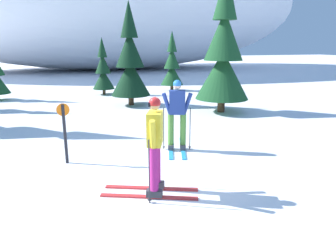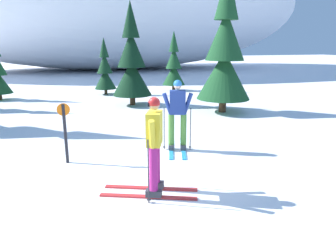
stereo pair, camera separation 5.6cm
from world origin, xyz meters
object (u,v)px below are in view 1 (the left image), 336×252
object	(u,v)px
pine_tree_center_right	(130,63)
trail_marker_post	(65,130)
pine_tree_right	(223,54)
pine_tree_far_right	(172,66)
skier_yellow_jacket	(155,144)
skier_navy_jacket	(177,114)
pine_tree_center	(103,71)

from	to	relation	value
pine_tree_center_right	trail_marker_post	bearing A→B (deg)	-113.31
pine_tree_right	pine_tree_far_right	world-z (taller)	pine_tree_right
trail_marker_post	skier_yellow_jacket	bearing A→B (deg)	-54.39
pine_tree_far_right	skier_navy_jacket	bearing A→B (deg)	-107.95
skier_yellow_jacket	pine_tree_center_right	bearing A→B (deg)	81.28
pine_tree_center	trail_marker_post	world-z (taller)	pine_tree_center
skier_yellow_jacket	trail_marker_post	xyz separation A→B (m)	(-1.50, 2.09, -0.15)
skier_yellow_jacket	pine_tree_right	xyz separation A→B (m)	(4.43, 6.08, 1.30)
pine_tree_right	trail_marker_post	distance (m)	7.29
skier_yellow_jacket	pine_tree_center	xyz separation A→B (m)	(0.56, 12.10, 0.31)
pine_tree_far_right	pine_tree_center	bearing A→B (deg)	-176.61
skier_navy_jacket	pine_tree_center_right	size ratio (longest dim) A/B	0.41
pine_tree_center_right	pine_tree_far_right	distance (m)	4.88
skier_navy_jacket	pine_tree_center	size ratio (longest dim) A/B	0.60
skier_yellow_jacket	pine_tree_far_right	size ratio (longest dim) A/B	0.53
pine_tree_right	pine_tree_center_right	bearing A→B (deg)	140.60
pine_tree_center	pine_tree_right	size ratio (longest dim) A/B	0.56
pine_tree_center	pine_tree_far_right	bearing A→B (deg)	3.39
pine_tree_right	pine_tree_far_right	distance (m)	6.31
pine_tree_center_right	pine_tree_right	xyz separation A→B (m)	(3.11, -2.55, 0.40)
skier_navy_jacket	pine_tree_right	size ratio (longest dim) A/B	0.33
pine_tree_far_right	trail_marker_post	world-z (taller)	pine_tree_far_right
skier_yellow_jacket	pine_tree_far_right	xyz separation A→B (m)	(4.48, 12.33, 0.47)
pine_tree_right	trail_marker_post	world-z (taller)	pine_tree_right
pine_tree_right	pine_tree_far_right	bearing A→B (deg)	89.61
pine_tree_far_right	pine_tree_right	bearing A→B (deg)	-90.39
pine_tree_center_right	trail_marker_post	world-z (taller)	pine_tree_center_right
pine_tree_center_right	trail_marker_post	size ratio (longest dim) A/B	3.19
pine_tree_center_right	pine_tree_center	bearing A→B (deg)	102.46
pine_tree_right	skier_navy_jacket	bearing A→B (deg)	-129.80
skier_yellow_jacket	trail_marker_post	bearing A→B (deg)	125.61
pine_tree_center_right	pine_tree_far_right	size ratio (longest dim) A/B	1.31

